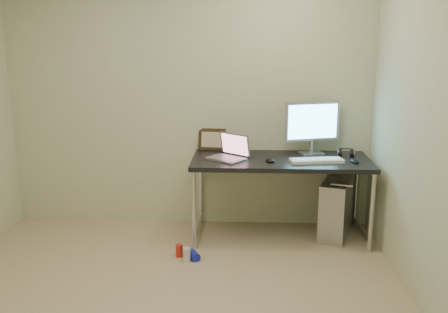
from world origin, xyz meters
TOP-DOWN VIEW (x-y plane):
  - wall_back at (0.00, 1.75)m, footprint 3.50×0.02m
  - wall_right at (1.75, 0.00)m, footprint 0.02×3.50m
  - desk at (0.87, 1.40)m, footprint 1.61×0.70m
  - tower_computer at (1.39, 1.44)m, footprint 0.39×0.57m
  - cable_a at (1.34, 1.70)m, footprint 0.01×0.16m
  - cable_b at (1.43, 1.68)m, footprint 0.02×0.11m
  - can_red at (-0.01, 0.91)m, footprint 0.07×0.07m
  - can_white at (0.07, 0.83)m, footprint 0.08×0.08m
  - can_blue at (0.12, 0.87)m, footprint 0.13×0.15m
  - laptop at (0.40, 1.38)m, footprint 0.42×0.41m
  - monitor at (1.17, 1.61)m, footprint 0.51×0.21m
  - keyboard at (1.17, 1.29)m, footprint 0.48×0.23m
  - mouse_right at (1.51, 1.29)m, footprint 0.09×0.13m
  - mouse_left at (0.77, 1.29)m, footprint 0.10×0.14m
  - headphones at (1.48, 1.52)m, footprint 0.16×0.09m
  - picture_frame at (0.22, 1.73)m, footprint 0.27×0.11m
  - webcam at (0.48, 1.65)m, footprint 0.04×0.03m

SIDE VIEW (x-z plane):
  - can_blue at x=0.12m, z-range 0.00..0.07m
  - can_red at x=-0.01m, z-range 0.00..0.11m
  - can_white at x=0.07m, z-range 0.00..0.12m
  - tower_computer at x=1.39m, z-range -0.02..0.56m
  - cable_b at x=1.43m, z-range 0.02..0.74m
  - cable_a at x=1.34m, z-range 0.06..0.74m
  - desk at x=0.87m, z-range 0.30..1.05m
  - keyboard at x=1.17m, z-range 0.75..0.78m
  - mouse_right at x=1.51m, z-range 0.75..0.79m
  - mouse_left at x=0.77m, z-range 0.75..0.79m
  - headphones at x=1.48m, z-range 0.73..0.82m
  - laptop at x=0.40m, z-range 0.69..0.91m
  - webcam at x=0.48m, z-range 0.78..0.91m
  - picture_frame at x=0.22m, z-range 0.75..0.96m
  - monitor at x=1.17m, z-range 0.79..1.28m
  - wall_back at x=0.00m, z-range 0.00..2.50m
  - wall_right at x=1.75m, z-range 0.00..2.50m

